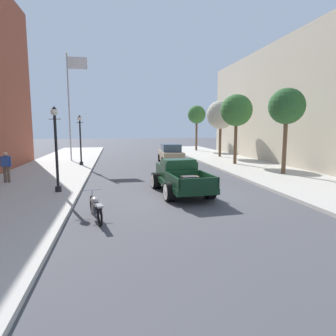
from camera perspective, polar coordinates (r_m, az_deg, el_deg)
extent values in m
plane|color=#47474C|center=(13.11, 2.65, -5.69)|extent=(140.00, 140.00, 0.00)
cube|color=#B7B2A8|center=(13.51, -29.08, -5.96)|extent=(5.50, 64.00, 0.15)
cube|color=#B7B2A8|center=(16.29, 28.42, -3.69)|extent=(5.50, 64.00, 0.15)
cube|color=black|center=(13.81, 2.47, -2.70)|extent=(2.13, 5.02, 0.24)
cube|color=black|center=(14.05, 2.07, -0.36)|extent=(1.64, 1.22, 0.80)
cube|color=black|center=(13.95, 2.13, 1.48)|extent=(1.50, 1.04, 0.12)
cube|color=#3D4C5B|center=(14.57, 1.43, 0.57)|extent=(1.33, 0.14, 0.44)
cube|color=black|center=(15.31, 0.67, -0.20)|extent=(1.43, 1.60, 0.52)
cube|color=silver|center=(16.08, -0.08, 0.11)|extent=(0.69, 0.15, 0.47)
cube|color=black|center=(12.48, 4.36, -3.21)|extent=(1.84, 2.22, 0.04)
cube|color=black|center=(12.20, 0.77, -2.38)|extent=(0.24, 2.10, 0.44)
cube|color=black|center=(12.72, 7.83, -2.03)|extent=(0.24, 2.10, 0.44)
cube|color=black|center=(11.50, 6.01, -3.06)|extent=(1.62, 0.20, 0.44)
cube|color=black|center=(13.38, 2.97, -1.48)|extent=(1.62, 0.20, 0.44)
cylinder|color=black|center=(14.89, -2.36, -2.47)|extent=(0.42, 0.83, 0.80)
cylinder|color=silver|center=(14.86, -3.06, -2.50)|extent=(0.06, 0.66, 0.66)
cylinder|color=silver|center=(14.85, -3.10, -2.50)|extent=(0.04, 0.24, 0.24)
cylinder|color=black|center=(15.37, 4.20, -2.16)|extent=(0.42, 0.83, 0.80)
cylinder|color=silver|center=(15.43, 4.85, -2.13)|extent=(0.06, 0.66, 0.66)
cylinder|color=silver|center=(15.43, 4.88, -2.12)|extent=(0.04, 0.24, 0.24)
cylinder|color=black|center=(12.32, 0.31, -4.65)|extent=(0.42, 0.83, 0.80)
cylinder|color=silver|center=(12.28, -0.53, -4.70)|extent=(0.06, 0.66, 0.66)
cylinder|color=silver|center=(12.28, -0.57, -4.70)|extent=(0.04, 0.24, 0.24)
cylinder|color=black|center=(12.89, 8.06, -4.17)|extent=(0.42, 0.83, 0.80)
cylinder|color=silver|center=(12.97, 8.82, -4.12)|extent=(0.06, 0.66, 0.66)
cylinder|color=silver|center=(12.97, 8.86, -4.11)|extent=(0.04, 0.24, 0.24)
cube|color=#2D2D33|center=(12.05, 4.11, -2.53)|extent=(0.63, 0.48, 0.40)
cube|color=#3D2D1E|center=(12.05, 4.11, -2.53)|extent=(0.62, 0.10, 0.42)
cube|color=olive|center=(12.80, 4.87, -2.20)|extent=(0.49, 0.40, 0.28)
torus|color=black|center=(10.95, -14.44, -6.86)|extent=(0.22, 0.67, 0.67)
torus|color=black|center=(9.57, -13.05, -8.96)|extent=(0.22, 0.67, 0.67)
cube|color=#4C4C51|center=(10.19, -13.75, -7.65)|extent=(0.33, 0.48, 0.28)
ellipsoid|color=gray|center=(10.38, -14.03, -6.07)|extent=(0.37, 0.57, 0.24)
cube|color=black|center=(9.92, -13.53, -7.18)|extent=(0.34, 0.60, 0.10)
cylinder|color=silver|center=(10.82, -14.45, -5.40)|extent=(0.11, 0.26, 0.58)
cylinder|color=silver|center=(10.64, -14.40, -4.08)|extent=(0.61, 0.18, 0.04)
cube|color=gray|center=(9.48, -13.11, -7.11)|extent=(0.27, 0.43, 0.06)
cube|color=tan|center=(25.59, 0.50, 2.36)|extent=(1.86, 4.36, 0.80)
cube|color=#384C5B|center=(25.38, 0.55, 3.95)|extent=(1.59, 2.05, 0.64)
cylinder|color=black|center=(26.78, -1.67, 2.00)|extent=(0.24, 0.67, 0.66)
cylinder|color=black|center=(27.02, 1.81, 2.05)|extent=(0.24, 0.67, 0.66)
cylinder|color=black|center=(24.23, -0.96, 1.38)|extent=(0.24, 0.67, 0.66)
cylinder|color=black|center=(24.50, 2.87, 1.45)|extent=(0.24, 0.67, 0.66)
cylinder|color=brown|center=(17.90, -28.98, -1.12)|extent=(0.14, 0.14, 0.86)
cylinder|color=brown|center=(17.85, -28.43, -1.11)|extent=(0.14, 0.14, 0.86)
cube|color=#2D4C93|center=(17.79, -28.86, 1.15)|extent=(0.36, 0.22, 0.56)
cylinder|color=#2D4C93|center=(17.86, -29.52, 1.04)|extent=(0.09, 0.09, 0.54)
cylinder|color=#2D4C93|center=(17.72, -28.18, 1.08)|extent=(0.09, 0.09, 0.54)
sphere|color=tan|center=(17.75, -28.94, 2.43)|extent=(0.22, 0.22, 0.22)
cylinder|color=black|center=(14.44, -20.43, -3.82)|extent=(0.28, 0.28, 0.24)
cylinder|color=black|center=(14.20, -20.76, 2.99)|extent=(0.12, 0.12, 3.20)
cylinder|color=black|center=(14.17, -21.05, 8.84)|extent=(0.50, 0.04, 0.04)
sphere|color=silver|center=(14.18, -21.11, 10.10)|extent=(0.32, 0.32, 0.32)
cone|color=black|center=(14.19, -21.15, 10.82)|extent=(0.24, 0.24, 0.14)
cylinder|color=black|center=(24.09, -16.39, 0.88)|extent=(0.28, 0.28, 0.24)
cylinder|color=black|center=(23.95, -16.55, 4.97)|extent=(0.12, 0.12, 3.20)
cylinder|color=black|center=(23.93, -16.69, 8.44)|extent=(0.50, 0.04, 0.04)
sphere|color=silver|center=(23.94, -16.72, 9.18)|extent=(0.32, 0.32, 0.32)
cone|color=black|center=(23.94, -16.73, 9.61)|extent=(0.24, 0.24, 0.14)
cylinder|color=#B2B2B7|center=(27.36, -18.56, 10.79)|extent=(0.12, 0.12, 9.00)
sphere|color=gold|center=(28.00, -19.00, 20.17)|extent=(0.16, 0.16, 0.16)
cube|color=silver|center=(27.75, -17.08, 18.83)|extent=(1.60, 0.03, 1.00)
cylinder|color=brown|center=(20.02, 21.59, 3.81)|extent=(0.26, 0.26, 3.39)
sphere|color=#285628|center=(20.03, 21.96, 11.03)|extent=(2.22, 2.22, 2.22)
cylinder|color=brown|center=(24.33, 12.90, 4.71)|extent=(0.26, 0.26, 3.32)
sphere|color=#33662D|center=(24.33, 13.09, 10.82)|extent=(2.50, 2.50, 2.50)
cylinder|color=brown|center=(30.09, 10.02, 5.15)|extent=(0.26, 0.26, 3.10)
sphere|color=#ADA893|center=(30.09, 10.14, 10.10)|extent=(2.79, 2.79, 2.79)
cylinder|color=brown|center=(37.71, 5.51, 6.19)|extent=(0.26, 0.26, 3.67)
sphere|color=#33662D|center=(37.72, 5.57, 10.25)|extent=(2.24, 2.24, 2.24)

